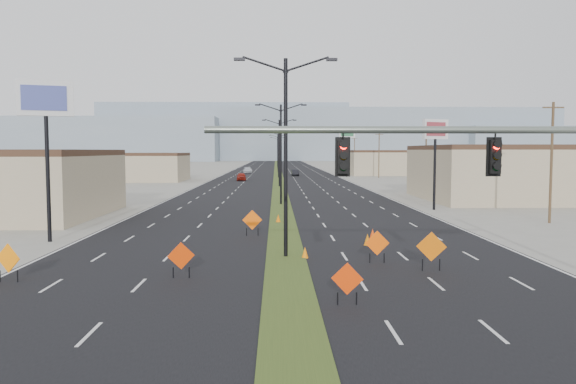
{
  "coord_description": "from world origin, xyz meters",
  "views": [
    {
      "loc": [
        -0.49,
        -16.29,
        5.43
      ],
      "look_at": [
        0.15,
        13.74,
        3.2
      ],
      "focal_mm": 35.0,
      "sensor_mm": 36.0,
      "label": 1
    }
  ],
  "objects_px": {
    "construction_sign_1": "(181,257)",
    "construction_sign_3": "(347,280)",
    "signal_mast": "(550,170)",
    "cone_1": "(373,234)",
    "streetlight_2": "(279,151)",
    "construction_sign_0": "(8,260)",
    "construction_sign_2": "(252,221)",
    "pole_sign_west": "(46,110)",
    "cone_2": "(367,240)",
    "pole_sign_east_near": "(435,137)",
    "construction_sign_5": "(431,248)",
    "construction_sign_4": "(377,244)",
    "car_far": "(248,170)",
    "streetlight_5": "(278,150)",
    "pole_sign_east_far": "(347,136)",
    "streetlight_1": "(281,151)",
    "streetlight_4": "(278,151)",
    "streetlight_0": "(286,151)",
    "streetlight_6": "(277,150)",
    "cone_3": "(278,218)",
    "streetlight_3": "(278,151)",
    "car_left": "(241,177)",
    "car_mid": "(295,173)",
    "cone_0": "(305,253)"
  },
  "relations": [
    {
      "from": "streetlight_2",
      "to": "cone_1",
      "type": "relative_size",
      "value": 16.49
    },
    {
      "from": "streetlight_2",
      "to": "streetlight_5",
      "type": "xyz_separation_m",
      "value": [
        0.0,
        84.0,
        0.0
      ]
    },
    {
      "from": "pole_sign_west",
      "to": "streetlight_0",
      "type": "bearing_deg",
      "value": -38.46
    },
    {
      "from": "streetlight_4",
      "to": "car_far",
      "type": "distance_m",
      "value": 10.32
    },
    {
      "from": "streetlight_3",
      "to": "construction_sign_2",
      "type": "height_order",
      "value": "streetlight_3"
    },
    {
      "from": "streetlight_5",
      "to": "pole_sign_east_far",
      "type": "bearing_deg",
      "value": -75.27
    },
    {
      "from": "construction_sign_5",
      "to": "pole_sign_east_far",
      "type": "xyz_separation_m",
      "value": [
        7.56,
        90.03,
        7.33
      ]
    },
    {
      "from": "construction_sign_3",
      "to": "cone_2",
      "type": "height_order",
      "value": "construction_sign_3"
    },
    {
      "from": "streetlight_0",
      "to": "streetlight_6",
      "type": "bearing_deg",
      "value": 90.0
    },
    {
      "from": "signal_mast",
      "to": "streetlight_2",
      "type": "xyz_separation_m",
      "value": [
        -8.56,
        66.0,
        0.63
      ]
    },
    {
      "from": "car_far",
      "to": "construction_sign_4",
      "type": "xyz_separation_m",
      "value": [
        11.69,
        -108.16,
        0.23
      ]
    },
    {
      "from": "cone_3",
      "to": "construction_sign_1",
      "type": "bearing_deg",
      "value": -102.85
    },
    {
      "from": "streetlight_1",
      "to": "car_left",
      "type": "distance_m",
      "value": 45.69
    },
    {
      "from": "cone_2",
      "to": "pole_sign_east_near",
      "type": "xyz_separation_m",
      "value": [
        9.27,
        19.21,
        6.32
      ]
    },
    {
      "from": "streetlight_3",
      "to": "construction_sign_3",
      "type": "bearing_deg",
      "value": -88.77
    },
    {
      "from": "streetlight_0",
      "to": "streetlight_3",
      "type": "bearing_deg",
      "value": 90.0
    },
    {
      "from": "streetlight_4",
      "to": "car_mid",
      "type": "bearing_deg",
      "value": -80.07
    },
    {
      "from": "signal_mast",
      "to": "streetlight_2",
      "type": "bearing_deg",
      "value": 97.39
    },
    {
      "from": "car_far",
      "to": "construction_sign_3",
      "type": "relative_size",
      "value": 3.19
    },
    {
      "from": "streetlight_5",
      "to": "cone_0",
      "type": "relative_size",
      "value": 17.24
    },
    {
      "from": "cone_3",
      "to": "pole_sign_west",
      "type": "height_order",
      "value": "pole_sign_west"
    },
    {
      "from": "construction_sign_2",
      "to": "pole_sign_west",
      "type": "bearing_deg",
      "value": -171.78
    },
    {
      "from": "streetlight_4",
      "to": "pole_sign_west",
      "type": "bearing_deg",
      "value": -97.46
    },
    {
      "from": "car_left",
      "to": "cone_1",
      "type": "bearing_deg",
      "value": -83.12
    },
    {
      "from": "construction_sign_1",
      "to": "construction_sign_3",
      "type": "bearing_deg",
      "value": -52.41
    },
    {
      "from": "pole_sign_east_near",
      "to": "streetlight_3",
      "type": "bearing_deg",
      "value": 78.47
    },
    {
      "from": "signal_mast",
      "to": "cone_1",
      "type": "bearing_deg",
      "value": 101.01
    },
    {
      "from": "streetlight_0",
      "to": "car_left",
      "type": "relative_size",
      "value": 2.41
    },
    {
      "from": "cone_2",
      "to": "pole_sign_east_far",
      "type": "height_order",
      "value": "pole_sign_east_far"
    },
    {
      "from": "construction_sign_1",
      "to": "construction_sign_3",
      "type": "xyz_separation_m",
      "value": [
        6.53,
        -4.31,
        -0.02
      ]
    },
    {
      "from": "signal_mast",
      "to": "cone_3",
      "type": "height_order",
      "value": "signal_mast"
    },
    {
      "from": "pole_sign_west",
      "to": "cone_3",
      "type": "bearing_deg",
      "value": 13.8
    },
    {
      "from": "cone_1",
      "to": "pole_sign_east_near",
      "type": "distance_m",
      "value": 19.79
    },
    {
      "from": "construction_sign_0",
      "to": "cone_1",
      "type": "xyz_separation_m",
      "value": [
        16.97,
        11.18,
        -0.65
      ]
    },
    {
      "from": "streetlight_0",
      "to": "construction_sign_1",
      "type": "distance_m",
      "value": 7.93
    },
    {
      "from": "car_mid",
      "to": "construction_sign_3",
      "type": "bearing_deg",
      "value": -93.21
    },
    {
      "from": "construction_sign_1",
      "to": "streetlight_6",
      "type": "bearing_deg",
      "value": 69.5
    },
    {
      "from": "car_far",
      "to": "cone_2",
      "type": "xyz_separation_m",
      "value": [
        12.05,
        -103.1,
        -0.36
      ]
    },
    {
      "from": "signal_mast",
      "to": "construction_sign_5",
      "type": "relative_size",
      "value": 9.12
    },
    {
      "from": "construction_sign_1",
      "to": "signal_mast",
      "type": "bearing_deg",
      "value": -41.08
    },
    {
      "from": "construction_sign_4",
      "to": "pole_sign_east_near",
      "type": "relative_size",
      "value": 0.19
    },
    {
      "from": "streetlight_2",
      "to": "construction_sign_5",
      "type": "bearing_deg",
      "value": -83.77
    },
    {
      "from": "streetlight_4",
      "to": "construction_sign_5",
      "type": "distance_m",
      "value": 115.75
    },
    {
      "from": "streetlight_6",
      "to": "cone_2",
      "type": "distance_m",
      "value": 164.79
    },
    {
      "from": "signal_mast",
      "to": "streetlight_4",
      "type": "relative_size",
      "value": 1.63
    },
    {
      "from": "cone_2",
      "to": "streetlight_1",
      "type": "bearing_deg",
      "value": 100.87
    },
    {
      "from": "car_far",
      "to": "cone_1",
      "type": "relative_size",
      "value": 7.96
    },
    {
      "from": "streetlight_2",
      "to": "streetlight_3",
      "type": "relative_size",
      "value": 1.0
    },
    {
      "from": "cone_3",
      "to": "construction_sign_2",
      "type": "bearing_deg",
      "value": -104.01
    },
    {
      "from": "construction_sign_3",
      "to": "car_left",
      "type": "bearing_deg",
      "value": 110.64
    }
  ]
}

